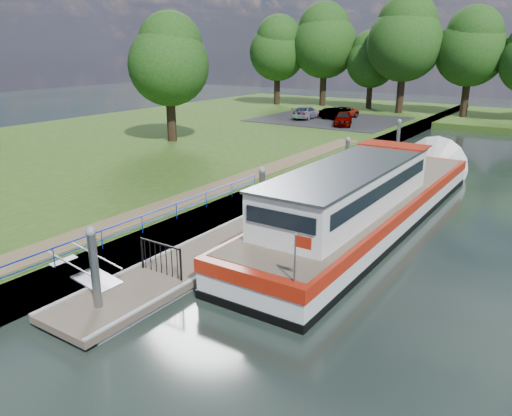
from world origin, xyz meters
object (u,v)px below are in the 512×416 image
Objects in this scene: pontoon at (309,203)px; barge at (374,200)px; car_c at (307,112)px; car_a at (343,118)px; car_d at (341,113)px; car_b at (334,114)px.

barge is at bearing -7.98° from pontoon.
pontoon is at bearing 113.63° from car_c.
car_a is 4.91m from car_d.
barge is 25.13m from car_a.
barge reaches higher than pontoon.
barge is 29.74m from car_c.
pontoon is 28.12m from car_d.
car_b is at bearing 107.06° from car_a.
barge is at bearing -83.48° from car_a.
car_d is (-2.20, 4.39, -0.09)m from car_a.
pontoon is 6.99× the size of car_c.
car_d reaches higher than pontoon.
barge is at bearing 119.25° from car_c.
car_c is at bearing 124.86° from car_b.
pontoon is at bearing 172.02° from barge.
car_c is 1.06× the size of car_d.
car_d is at bearing 117.41° from barge.
car_d is at bearing 95.53° from car_a.
car_b is at bearing 118.90° from barge.
car_b is at bearing 112.65° from pontoon.
car_b is 2.93m from car_c.
car_c is (-16.75, 24.57, 0.37)m from barge.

